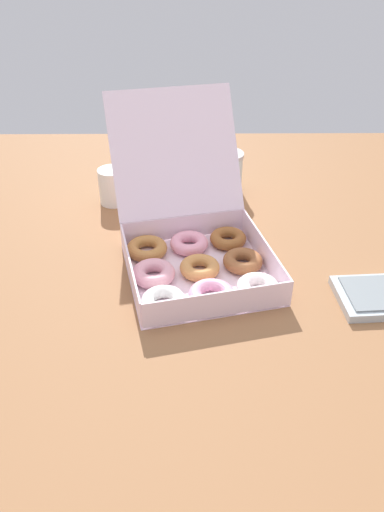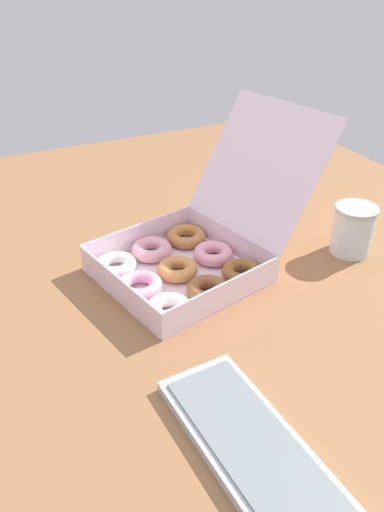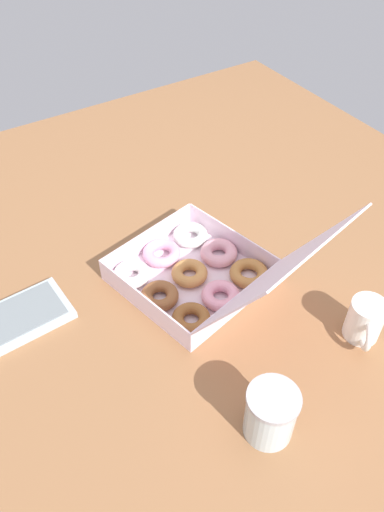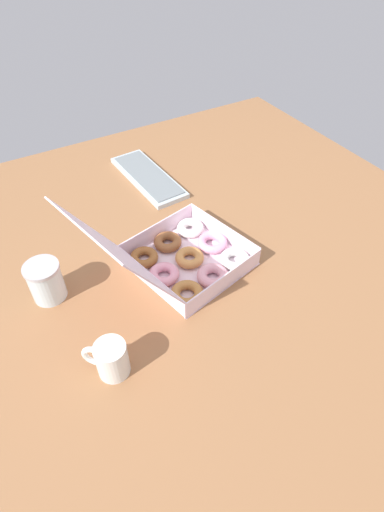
% 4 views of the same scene
% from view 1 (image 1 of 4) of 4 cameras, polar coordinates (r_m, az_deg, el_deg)
% --- Properties ---
extents(ground_plane, '(1.80, 1.80, 0.02)m').
position_cam_1_polar(ground_plane, '(1.09, 0.15, -3.41)').
color(ground_plane, '#93623E').
extents(donut_box, '(0.40, 0.53, 0.32)m').
position_cam_1_polar(donut_box, '(1.10, 0.35, 0.37)').
color(donut_box, white).
rests_on(donut_box, ground_plane).
extents(coffee_mug, '(0.09, 0.10, 0.10)m').
position_cam_1_polar(coffee_mug, '(1.39, -8.89, 7.98)').
color(coffee_mug, white).
rests_on(coffee_mug, ground_plane).
extents(glass_jar, '(0.10, 0.10, 0.12)m').
position_cam_1_polar(glass_jar, '(1.43, 3.88, 9.53)').
color(glass_jar, silver).
rests_on(glass_jar, ground_plane).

